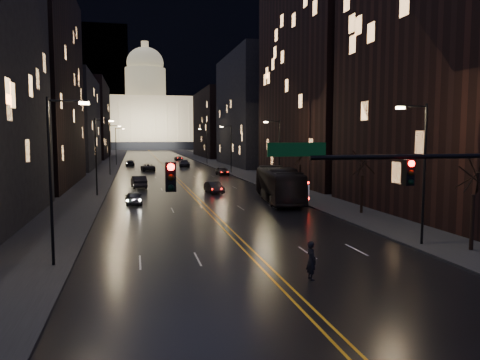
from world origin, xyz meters
TOP-DOWN VIEW (x-y plane):
  - ground at (0.00, 0.00)m, footprint 900.00×900.00m
  - road at (0.00, 130.00)m, footprint 20.00×320.00m
  - sidewalk_left at (-14.00, 130.00)m, footprint 8.00×320.00m
  - sidewalk_right at (14.00, 130.00)m, footprint 8.00×320.00m
  - center_line at (0.00, 130.00)m, footprint 0.62×320.00m
  - building_left_mid at (-21.00, 54.00)m, footprint 12.00×30.00m
  - building_left_far at (-21.00, 92.00)m, footprint 12.00×34.00m
  - building_left_dist at (-21.00, 140.00)m, footprint 12.00×40.00m
  - building_right_near at (21.00, 20.00)m, footprint 12.00×26.00m
  - building_right_tall at (21.00, 50.00)m, footprint 12.00×30.00m
  - building_right_mid at (21.00, 92.00)m, footprint 12.00×34.00m
  - building_right_dist at (21.00, 140.00)m, footprint 12.00×40.00m
  - mountain_ridge at (40.00, 380.00)m, footprint 520.00×60.00m
  - capitol at (0.00, 250.00)m, footprint 90.00×50.00m
  - traffic_signal at (5.91, -0.00)m, footprint 17.29×0.45m
  - streetlamp_right_near at (10.81, 10.00)m, footprint 2.13×0.25m
  - streetlamp_left_near at (-10.81, 10.00)m, footprint 2.13×0.25m
  - streetlamp_right_mid at (10.81, 40.00)m, footprint 2.13×0.25m
  - streetlamp_left_mid at (-10.81, 40.00)m, footprint 2.13×0.25m
  - streetlamp_right_far at (10.81, 70.00)m, footprint 2.13×0.25m
  - streetlamp_left_far at (-10.81, 70.00)m, footprint 2.13×0.25m
  - streetlamp_right_dist at (10.81, 100.00)m, footprint 2.13×0.25m
  - streetlamp_left_dist at (-10.81, 100.00)m, footprint 2.13×0.25m
  - tree_right_near at (13.00, 8.00)m, footprint 2.40×2.40m
  - tree_right_mid at (13.00, 22.00)m, footprint 2.40×2.40m
  - tree_right_far at (13.00, 38.00)m, footprint 2.40×2.40m
  - bus at (8.27, 31.43)m, footprint 4.57×13.39m
  - oncoming_car_a at (-6.86, 32.83)m, footprint 1.85×4.12m
  - oncoming_car_b at (-6.20, 48.44)m, footprint 2.26×5.22m
  - oncoming_car_c at (-4.14, 79.35)m, footprint 2.98×5.56m
  - oncoming_car_d at (-7.78, 96.76)m, footprint 2.30×4.97m
  - receding_car_a at (2.76, 40.45)m, footprint 2.05×4.41m
  - receding_car_b at (8.50, 65.68)m, footprint 2.00×4.66m
  - receding_car_c at (4.26, 89.44)m, footprint 2.74×5.84m
  - receding_car_d at (5.66, 118.36)m, footprint 2.37×4.59m
  - pedestrian_a at (1.59, 5.00)m, footprint 0.51×0.73m

SIDE VIEW (x-z plane):
  - ground at x=0.00m, z-range 0.00..0.00m
  - road at x=0.00m, z-range 0.00..0.02m
  - center_line at x=0.00m, z-range 0.02..0.03m
  - sidewalk_left at x=-14.00m, z-range 0.00..0.16m
  - sidewalk_right at x=14.00m, z-range 0.00..0.16m
  - receding_car_d at x=5.66m, z-range 0.00..1.24m
  - oncoming_car_a at x=-6.86m, z-range 0.00..1.37m
  - receding_car_a at x=2.76m, z-range 0.00..1.40m
  - oncoming_car_d at x=-7.78m, z-range 0.00..1.41m
  - oncoming_car_c at x=-4.14m, z-range 0.00..1.48m
  - receding_car_b at x=8.50m, z-range 0.00..1.57m
  - receding_car_c at x=4.26m, z-range 0.00..1.65m
  - oncoming_car_b at x=-6.20m, z-range 0.00..1.67m
  - pedestrian_a at x=1.59m, z-range 0.00..1.92m
  - bus at x=8.27m, z-range 0.00..3.66m
  - tree_right_near at x=13.00m, z-range 1.20..7.85m
  - tree_right_mid at x=13.00m, z-range 1.20..7.85m
  - tree_right_far at x=13.00m, z-range 1.20..7.85m
  - streetlamp_right_near at x=10.81m, z-range 0.58..9.58m
  - streetlamp_left_near at x=-10.81m, z-range 0.58..9.58m
  - streetlamp_right_mid at x=10.81m, z-range 0.58..9.58m
  - streetlamp_left_mid at x=-10.81m, z-range 0.58..9.58m
  - streetlamp_right_far at x=10.81m, z-range 0.58..9.58m
  - streetlamp_left_far at x=-10.81m, z-range 0.58..9.58m
  - streetlamp_right_dist at x=10.81m, z-range 0.58..9.58m
  - streetlamp_left_dist at x=-10.81m, z-range 0.58..9.58m
  - traffic_signal at x=5.91m, z-range 1.60..8.60m
  - building_left_far at x=-21.00m, z-range 0.00..20.00m
  - building_right_dist at x=21.00m, z-range 0.00..22.00m
  - building_left_dist at x=-21.00m, z-range 0.00..24.00m
  - building_right_near at x=21.00m, z-range 0.00..24.00m
  - building_right_mid at x=21.00m, z-range 0.00..26.00m
  - building_left_mid at x=-21.00m, z-range 0.00..28.00m
  - capitol at x=0.00m, z-range -12.10..46.40m
  - building_right_tall at x=21.00m, z-range 0.00..38.00m
  - mountain_ridge at x=40.00m, z-range 0.00..130.00m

